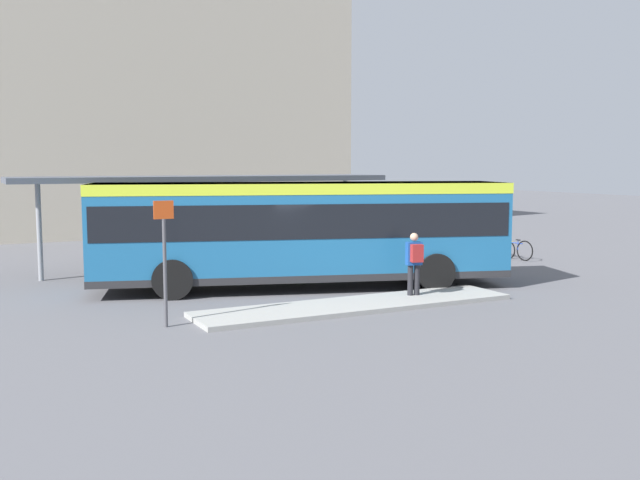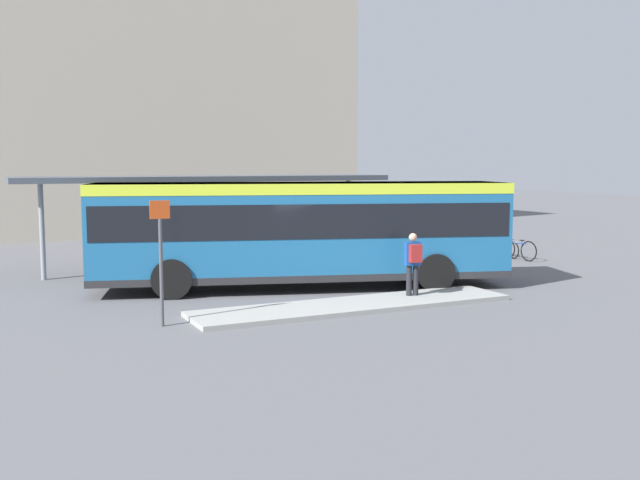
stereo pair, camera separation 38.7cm
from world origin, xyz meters
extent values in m
plane|color=#5B5B60|center=(0.00, 0.00, 0.00)|extent=(120.00, 120.00, 0.00)
cube|color=#9E9E99|center=(0.01, -3.19, 0.06)|extent=(8.39, 1.80, 0.12)
cube|color=#1E6093|center=(0.00, 0.00, 1.70)|extent=(11.99, 5.82, 2.71)
cube|color=#C6DB33|center=(0.00, 0.00, 2.91)|extent=(12.01, 5.84, 0.30)
cube|color=black|center=(0.00, 0.00, 2.03)|extent=(11.77, 5.78, 0.95)
cube|color=black|center=(5.61, -1.72, 2.03)|extent=(0.74, 2.19, 1.04)
cube|color=#28282B|center=(0.00, 0.00, 0.45)|extent=(12.00, 5.83, 0.20)
cylinder|color=black|center=(3.84, 0.06, 0.54)|extent=(1.12, 0.59, 1.08)
cylinder|color=black|center=(3.14, -2.20, 0.54)|extent=(1.12, 0.59, 1.08)
cylinder|color=black|center=(-3.14, 2.20, 0.54)|extent=(1.12, 0.59, 1.08)
cylinder|color=black|center=(-3.84, -0.06, 0.54)|extent=(1.12, 0.59, 1.08)
cylinder|color=#232328|center=(1.79, -2.92, 0.53)|extent=(0.15, 0.15, 0.81)
cylinder|color=#232328|center=(1.97, -2.96, 0.53)|extent=(0.15, 0.15, 0.81)
cube|color=#194799|center=(1.88, -2.94, 1.24)|extent=(0.44, 0.30, 0.61)
cube|color=maroon|center=(1.84, -3.15, 1.27)|extent=(0.34, 0.26, 0.46)
sphere|color=tan|center=(1.88, -2.94, 1.67)|extent=(0.22, 0.22, 0.22)
torus|color=black|center=(9.80, 2.54, 0.38)|extent=(0.14, 0.76, 0.76)
torus|color=black|center=(9.93, 1.51, 0.38)|extent=(0.14, 0.76, 0.76)
cylinder|color=#2847AD|center=(9.86, 2.03, 0.63)|extent=(0.13, 0.81, 0.04)
cylinder|color=#2847AD|center=(9.89, 1.84, 0.56)|extent=(0.04, 0.04, 0.38)
cube|color=black|center=(9.89, 1.84, 0.75)|extent=(0.09, 0.19, 0.04)
cylinder|color=#2847AD|center=(9.81, 2.44, 0.72)|extent=(0.48, 0.09, 0.03)
torus|color=black|center=(9.90, 2.31, 0.32)|extent=(0.10, 0.66, 0.66)
torus|color=black|center=(9.98, 3.19, 0.32)|extent=(0.10, 0.66, 0.66)
cylinder|color=gold|center=(9.94, 2.75, 0.54)|extent=(0.09, 0.69, 0.04)
cylinder|color=gold|center=(9.95, 2.91, 0.48)|extent=(0.04, 0.04, 0.32)
cube|color=black|center=(9.95, 2.91, 0.64)|extent=(0.08, 0.19, 0.04)
cylinder|color=gold|center=(9.91, 2.39, 0.61)|extent=(0.48, 0.07, 0.03)
torus|color=black|center=(10.12, 3.02, 0.33)|extent=(0.05, 0.67, 0.67)
torus|color=black|center=(10.13, 3.92, 0.33)|extent=(0.05, 0.67, 0.67)
cylinder|color=black|center=(10.12, 3.47, 0.55)|extent=(0.04, 0.70, 0.04)
cylinder|color=black|center=(10.12, 3.63, 0.49)|extent=(0.04, 0.04, 0.33)
cube|color=black|center=(10.12, 3.63, 0.66)|extent=(0.07, 0.18, 0.04)
cylinder|color=black|center=(10.12, 3.11, 0.63)|extent=(0.48, 0.04, 0.03)
cube|color=#4C515B|center=(-1.25, 4.86, 3.10)|extent=(12.65, 2.59, 0.18)
cylinder|color=gray|center=(-6.63, 4.86, 1.51)|extent=(0.16, 0.16, 3.01)
cylinder|color=gray|center=(4.12, 4.86, 1.51)|extent=(0.16, 0.16, 3.01)
cylinder|color=slate|center=(2.27, 2.62, 0.31)|extent=(0.77, 0.77, 0.62)
sphere|color=#286B2D|center=(2.27, 2.62, 0.95)|extent=(0.89, 0.89, 0.89)
cylinder|color=slate|center=(0.27, 2.84, 0.25)|extent=(0.88, 0.88, 0.49)
sphere|color=#235B28|center=(0.27, 2.84, 0.88)|extent=(1.02, 1.02, 1.02)
cylinder|color=#4C4C51|center=(-4.83, -3.13, 1.20)|extent=(0.08, 0.08, 2.40)
cube|color=#D84C19|center=(-4.83, -3.13, 2.60)|extent=(0.44, 0.03, 0.40)
cube|color=#BCB29E|center=(-1.57, 24.13, 7.98)|extent=(24.69, 15.85, 15.96)
camera|label=1|loc=(-8.82, -18.47, 3.59)|focal=40.00mm
camera|label=2|loc=(-8.47, -18.64, 3.59)|focal=40.00mm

